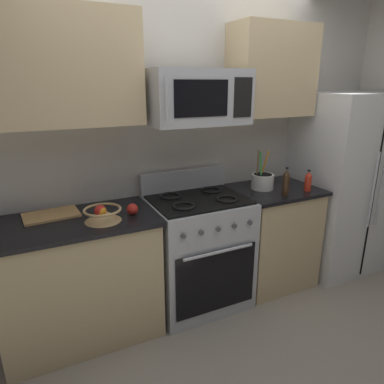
% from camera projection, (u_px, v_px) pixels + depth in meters
% --- Properties ---
extents(ground_plane, '(16.00, 16.00, 0.00)m').
position_uv_depth(ground_plane, '(243.00, 354.00, 2.39)').
color(ground_plane, gray).
extents(wall_back, '(8.00, 0.10, 2.60)m').
position_uv_depth(wall_back, '(178.00, 143.00, 2.92)').
color(wall_back, beige).
rests_on(wall_back, ground).
extents(counter_left, '(1.09, 0.62, 0.91)m').
position_uv_depth(counter_left, '(81.00, 279.00, 2.47)').
color(counter_left, tan).
rests_on(counter_left, ground).
extents(range_oven, '(0.76, 0.66, 1.09)m').
position_uv_depth(range_oven, '(198.00, 250.00, 2.85)').
color(range_oven, '#B2B5BA').
rests_on(range_oven, ground).
extents(counter_right, '(0.72, 0.62, 0.91)m').
position_uv_depth(counter_right, '(271.00, 235.00, 3.16)').
color(counter_right, tan).
rests_on(counter_right, ground).
extents(refrigerator, '(0.85, 0.73, 1.71)m').
position_uv_depth(refrigerator, '(342.00, 184.00, 3.36)').
color(refrigerator, silver).
rests_on(refrigerator, ground).
extents(microwave, '(0.73, 0.44, 0.39)m').
position_uv_depth(microwave, '(197.00, 97.00, 2.50)').
color(microwave, '#B2B5BA').
extents(upper_cabinets_left, '(1.08, 0.34, 0.73)m').
position_uv_depth(upper_cabinets_left, '(53.00, 68.00, 2.17)').
color(upper_cabinets_left, tan).
extents(upper_cabinets_right, '(0.71, 0.34, 0.73)m').
position_uv_depth(upper_cabinets_right, '(272.00, 71.00, 2.87)').
color(upper_cabinets_right, tan).
extents(utensil_crock, '(0.19, 0.19, 0.34)m').
position_uv_depth(utensil_crock, '(262.00, 181.00, 2.99)').
color(utensil_crock, white).
rests_on(utensil_crock, counter_right).
extents(fruit_basket, '(0.25, 0.25, 0.11)m').
position_uv_depth(fruit_basket, '(102.00, 214.00, 2.30)').
color(fruit_basket, tan).
rests_on(fruit_basket, counter_left).
extents(apple_loose, '(0.08, 0.08, 0.08)m').
position_uv_depth(apple_loose, '(132.00, 209.00, 2.41)').
color(apple_loose, red).
rests_on(apple_loose, counter_left).
extents(cutting_board, '(0.38, 0.27, 0.02)m').
position_uv_depth(cutting_board, '(51.00, 215.00, 2.40)').
color(cutting_board, tan).
rests_on(cutting_board, counter_left).
extents(bottle_hot_sauce, '(0.06, 0.06, 0.18)m').
position_uv_depth(bottle_hot_sauce, '(308.00, 181.00, 2.93)').
color(bottle_hot_sauce, red).
rests_on(bottle_hot_sauce, counter_right).
extents(bottle_soy, '(0.06, 0.06, 0.23)m').
position_uv_depth(bottle_soy, '(286.00, 183.00, 2.81)').
color(bottle_soy, '#382314').
rests_on(bottle_soy, counter_right).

